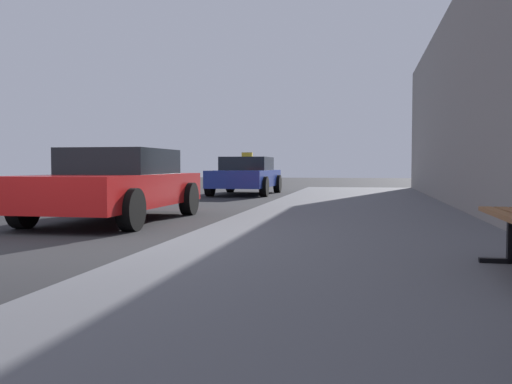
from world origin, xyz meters
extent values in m
cube|color=#5B5B60|center=(4.00, 0.00, 0.07)|extent=(4.00, 32.00, 0.15)
cube|color=brown|center=(5.11, -1.23, 0.60)|extent=(0.12, 1.57, 0.04)
cube|color=black|center=(5.31, -0.57, 0.38)|extent=(0.06, 0.06, 0.45)
cube|color=black|center=(5.31, -0.57, 0.17)|extent=(0.50, 0.06, 0.04)
cube|color=red|center=(-0.17, 3.57, 0.54)|extent=(1.77, 4.33, 0.55)
cube|color=black|center=(-0.17, 3.78, 1.04)|extent=(1.56, 1.95, 0.45)
cylinder|color=black|center=(0.72, 2.18, 0.32)|extent=(0.22, 0.64, 0.64)
cylinder|color=black|center=(-1.06, 2.18, 0.32)|extent=(0.22, 0.64, 0.64)
cylinder|color=black|center=(0.72, 4.95, 0.32)|extent=(0.22, 0.64, 0.64)
cylinder|color=black|center=(-1.06, 4.95, 0.32)|extent=(0.22, 0.64, 0.64)
cube|color=#233899|center=(0.16, 12.97, 0.54)|extent=(1.76, 4.32, 0.55)
cube|color=black|center=(0.16, 13.19, 1.04)|extent=(1.55, 1.94, 0.45)
cube|color=yellow|center=(0.16, 13.19, 1.35)|extent=(0.36, 0.14, 0.16)
cylinder|color=black|center=(1.04, 11.59, 0.32)|extent=(0.22, 0.64, 0.64)
cylinder|color=black|center=(-0.72, 11.59, 0.32)|extent=(0.22, 0.64, 0.64)
cylinder|color=black|center=(1.04, 14.35, 0.32)|extent=(0.22, 0.64, 0.64)
cylinder|color=black|center=(-0.72, 14.35, 0.32)|extent=(0.22, 0.64, 0.64)
camera|label=1|loc=(4.09, -5.51, 0.97)|focal=39.00mm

